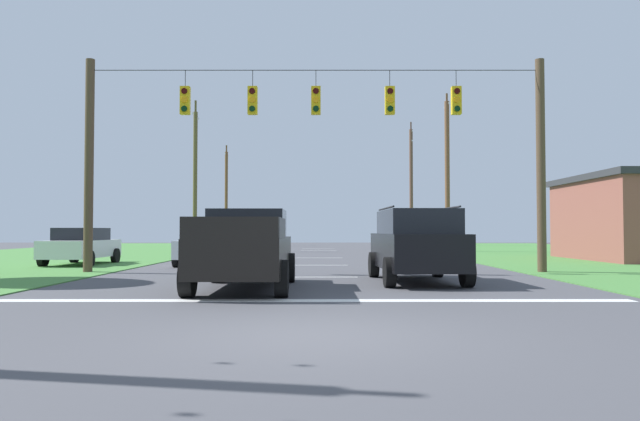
% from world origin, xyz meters
% --- Properties ---
extents(ground_plane, '(120.00, 120.00, 0.00)m').
position_xyz_m(ground_plane, '(0.00, 0.00, 0.00)').
color(ground_plane, '#47474C').
extents(stop_bar_stripe, '(12.94, 0.45, 0.01)m').
position_xyz_m(stop_bar_stripe, '(0.00, 3.96, 0.00)').
color(stop_bar_stripe, white).
rests_on(stop_bar_stripe, ground).
extents(lane_dash_0, '(2.50, 0.15, 0.01)m').
position_xyz_m(lane_dash_0, '(0.00, 9.96, 0.00)').
color(lane_dash_0, white).
rests_on(lane_dash_0, ground).
extents(lane_dash_1, '(2.50, 0.15, 0.01)m').
position_xyz_m(lane_dash_1, '(0.00, 16.08, 0.00)').
color(lane_dash_1, white).
rests_on(lane_dash_1, ground).
extents(lane_dash_2, '(2.50, 0.15, 0.01)m').
position_xyz_m(lane_dash_2, '(0.00, 22.46, 0.00)').
color(lane_dash_2, white).
rests_on(lane_dash_2, ground).
extents(lane_dash_3, '(2.50, 0.15, 0.01)m').
position_xyz_m(lane_dash_3, '(0.00, 33.23, 0.00)').
color(lane_dash_3, white).
rests_on(lane_dash_3, ground).
extents(lane_dash_4, '(2.50, 0.15, 0.01)m').
position_xyz_m(lane_dash_4, '(0.00, 37.30, 0.00)').
color(lane_dash_4, white).
rests_on(lane_dash_4, ground).
extents(overhead_signal_span, '(15.59, 0.31, 7.24)m').
position_xyz_m(overhead_signal_span, '(-0.03, 11.87, 4.14)').
color(overhead_signal_span, brown).
rests_on(overhead_signal_span, ground).
extents(pickup_truck, '(2.31, 5.41, 1.95)m').
position_xyz_m(pickup_truck, '(-1.72, 6.45, 0.97)').
color(pickup_truck, black).
rests_on(pickup_truck, ground).
extents(suv_black, '(2.33, 4.86, 2.05)m').
position_xyz_m(suv_black, '(2.77, 8.32, 1.06)').
color(suv_black, black).
rests_on(suv_black, ground).
extents(distant_car_crossing_white, '(2.15, 4.37, 1.52)m').
position_xyz_m(distant_car_crossing_white, '(-4.44, 16.06, 0.79)').
color(distant_car_crossing_white, silver).
rests_on(distant_car_crossing_white, ground).
extents(distant_car_oncoming, '(2.06, 4.32, 1.52)m').
position_xyz_m(distant_car_oncoming, '(-9.69, 16.25, 0.79)').
color(distant_car_oncoming, silver).
rests_on(distant_car_oncoming, ground).
extents(utility_pole_mid_right, '(0.32, 1.56, 10.52)m').
position_xyz_m(utility_pole_mid_right, '(8.54, 31.06, 5.12)').
color(utility_pole_mid_right, brown).
rests_on(utility_pole_mid_right, ground).
extents(utility_pole_far_right, '(0.33, 1.86, 11.70)m').
position_xyz_m(utility_pole_far_right, '(8.74, 47.90, 5.72)').
color(utility_pole_far_right, brown).
rests_on(utility_pole_far_right, ground).
extents(utility_pole_mid_left, '(0.28, 1.98, 10.28)m').
position_xyz_m(utility_pole_mid_left, '(-8.39, 32.10, 4.94)').
color(utility_pole_mid_left, brown).
rests_on(utility_pole_mid_left, ground).
extents(utility_pole_far_left, '(0.28, 1.71, 9.35)m').
position_xyz_m(utility_pole_far_left, '(-8.63, 47.03, 4.54)').
color(utility_pole_far_left, brown).
rests_on(utility_pole_far_left, ground).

